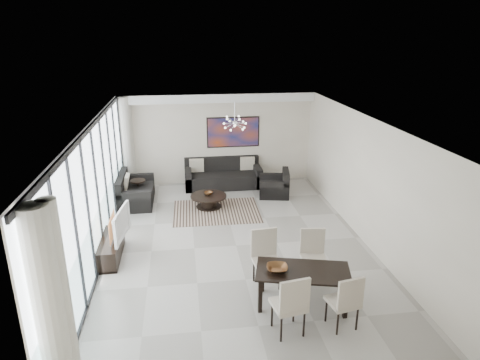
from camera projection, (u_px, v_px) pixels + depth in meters
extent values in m
cube|color=#A8A39B|center=(236.00, 245.00, 9.86)|extent=(6.00, 9.00, 0.02)
cube|color=white|center=(236.00, 122.00, 8.91)|extent=(6.00, 9.00, 0.02)
cube|color=silver|center=(218.00, 139.00, 13.58)|extent=(6.00, 0.02, 2.90)
cube|color=silver|center=(284.00, 312.00, 5.18)|extent=(6.00, 0.02, 2.90)
cube|color=silver|center=(365.00, 180.00, 9.77)|extent=(0.02, 9.00, 2.90)
cube|color=white|center=(96.00, 193.00, 8.99)|extent=(0.01, 8.95, 2.85)
cube|color=black|center=(90.00, 128.00, 8.54)|extent=(0.04, 8.95, 0.10)
cube|color=black|center=(105.00, 253.00, 9.46)|extent=(0.04, 8.95, 0.06)
cube|color=black|center=(41.00, 308.00, 5.26)|extent=(0.04, 0.05, 2.88)
cube|color=black|center=(62.00, 267.00, 6.19)|extent=(0.04, 0.05, 2.88)
cube|color=black|center=(77.00, 236.00, 7.13)|extent=(0.04, 0.05, 2.88)
cube|color=black|center=(88.00, 212.00, 8.06)|extent=(0.04, 0.05, 2.88)
cube|color=black|center=(98.00, 193.00, 9.00)|extent=(0.04, 0.05, 2.88)
cube|color=black|center=(105.00, 178.00, 9.93)|extent=(0.04, 0.05, 2.88)
cube|color=black|center=(111.00, 165.00, 10.87)|extent=(0.04, 0.05, 2.88)
cube|color=black|center=(116.00, 155.00, 11.80)|extent=(0.04, 0.05, 2.88)
cube|color=black|center=(121.00, 146.00, 12.74)|extent=(0.04, 0.05, 2.88)
cylinder|color=beige|center=(50.00, 315.00, 5.13)|extent=(0.36, 0.36, 2.85)
cylinder|color=beige|center=(126.00, 144.00, 12.90)|extent=(0.36, 0.36, 2.85)
cube|color=white|center=(217.00, 98.00, 12.97)|extent=(5.98, 0.40, 0.26)
cube|color=#A13D16|center=(233.00, 132.00, 13.56)|extent=(1.68, 0.04, 0.98)
cylinder|color=silver|center=(235.00, 113.00, 11.37)|extent=(0.02, 0.02, 0.55)
sphere|color=silver|center=(235.00, 123.00, 11.46)|extent=(0.12, 0.12, 0.12)
cube|color=black|center=(216.00, 211.00, 11.73)|extent=(2.38, 1.85, 0.01)
cylinder|color=black|center=(209.00, 196.00, 11.92)|extent=(1.01, 1.01, 0.04)
cylinder|color=black|center=(209.00, 202.00, 11.97)|extent=(0.44, 0.44, 0.31)
cylinder|color=black|center=(209.00, 207.00, 12.02)|extent=(0.70, 0.70, 0.03)
imported|color=brown|center=(209.00, 193.00, 11.96)|extent=(0.27, 0.27, 0.08)
cube|color=black|center=(223.00, 180.00, 13.56)|extent=(2.40, 0.98, 0.44)
cube|color=black|center=(222.00, 163.00, 13.79)|extent=(2.40, 0.20, 0.44)
cube|color=black|center=(188.00, 179.00, 13.39)|extent=(0.20, 0.98, 0.63)
cube|color=black|center=(257.00, 175.00, 13.67)|extent=(0.20, 0.98, 0.63)
cube|color=black|center=(136.00, 196.00, 12.28)|extent=(0.95, 1.69, 0.42)
cube|color=black|center=(121.00, 182.00, 12.10)|extent=(0.19, 1.69, 0.42)
cube|color=black|center=(134.00, 202.00, 11.55)|extent=(0.95, 0.19, 0.61)
cube|color=black|center=(138.00, 184.00, 12.96)|extent=(0.95, 0.19, 0.61)
cube|color=black|center=(274.00, 189.00, 12.85)|extent=(1.02, 1.06, 0.39)
cube|color=black|center=(286.00, 177.00, 12.71)|extent=(0.34, 0.93, 0.39)
cube|color=black|center=(274.00, 182.00, 13.17)|extent=(0.88, 0.33, 0.56)
cube|color=black|center=(274.00, 191.00, 12.47)|extent=(0.88, 0.33, 0.56)
cylinder|color=black|center=(138.00, 181.00, 12.37)|extent=(0.44, 0.44, 0.04)
cylinder|color=black|center=(138.00, 190.00, 12.46)|extent=(0.06, 0.06, 0.55)
cylinder|color=black|center=(139.00, 199.00, 12.55)|extent=(0.31, 0.31, 0.03)
cube|color=black|center=(111.00, 248.00, 9.28)|extent=(0.40, 1.44, 0.45)
imported|color=gray|center=(117.00, 224.00, 9.17)|extent=(0.31, 1.14, 0.65)
cube|color=black|center=(303.00, 271.00, 7.54)|extent=(1.80, 1.20, 0.04)
cube|color=black|center=(260.00, 296.00, 7.43)|extent=(0.07, 0.07, 0.65)
cube|color=black|center=(262.00, 276.00, 8.03)|extent=(0.07, 0.07, 0.65)
cube|color=black|center=(346.00, 301.00, 7.28)|extent=(0.07, 0.07, 0.65)
cube|color=black|center=(342.00, 281.00, 7.88)|extent=(0.07, 0.07, 0.65)
cube|color=beige|center=(288.00, 305.00, 6.88)|extent=(0.58, 0.58, 0.07)
cube|color=beige|center=(295.00, 298.00, 6.59)|extent=(0.51, 0.14, 0.61)
cylinder|color=black|center=(272.00, 314.00, 7.09)|extent=(0.04, 0.04, 0.47)
cylinder|color=black|center=(304.00, 324.00, 6.85)|extent=(0.04, 0.04, 0.47)
cube|color=beige|center=(343.00, 302.00, 7.03)|extent=(0.54, 0.54, 0.06)
cube|color=beige|center=(351.00, 295.00, 6.77)|extent=(0.46, 0.14, 0.56)
cylinder|color=black|center=(326.00, 310.00, 7.22)|extent=(0.04, 0.04, 0.43)
cylinder|color=black|center=(357.00, 319.00, 7.01)|extent=(0.04, 0.04, 0.43)
cube|color=beige|center=(267.00, 262.00, 8.16)|extent=(0.56, 0.56, 0.07)
cube|color=beige|center=(264.00, 243.00, 8.27)|extent=(0.51, 0.10, 0.62)
cylinder|color=black|center=(280.00, 279.00, 8.11)|extent=(0.04, 0.04, 0.48)
cylinder|color=black|center=(254.00, 270.00, 8.39)|extent=(0.04, 0.04, 0.48)
cube|color=beige|center=(314.00, 259.00, 8.32)|extent=(0.53, 0.53, 0.06)
cube|color=beige|center=(312.00, 242.00, 8.42)|extent=(0.48, 0.11, 0.58)
cylinder|color=black|center=(324.00, 276.00, 8.23)|extent=(0.04, 0.04, 0.45)
cylinder|color=black|center=(302.00, 266.00, 8.57)|extent=(0.04, 0.04, 0.45)
imported|color=brown|center=(277.00, 268.00, 7.51)|extent=(0.42, 0.42, 0.09)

